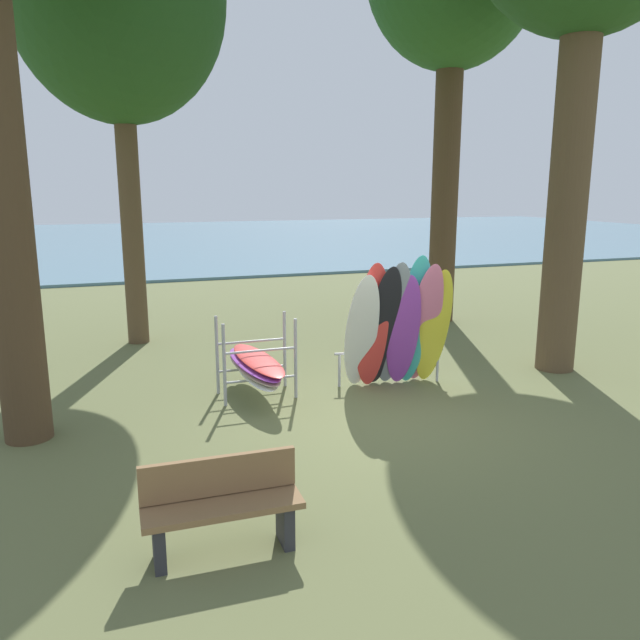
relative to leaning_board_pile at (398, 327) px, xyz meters
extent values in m
plane|color=#60663D|center=(-0.70, -0.99, -1.02)|extent=(80.00, 80.00, 0.00)
cube|color=slate|center=(-0.70, 30.95, -0.97)|extent=(80.00, 36.00, 0.10)
cylinder|color=#4C3823|center=(-5.40, -0.21, 2.41)|extent=(0.59, 0.59, 6.85)
cylinder|color=brown|center=(3.19, 0.10, 2.28)|extent=(0.66, 0.66, 6.60)
cylinder|color=#4C3823|center=(3.38, 4.46, 2.37)|extent=(0.62, 0.62, 6.79)
cylinder|color=brown|center=(-3.74, 4.61, 1.70)|extent=(0.43, 0.43, 5.44)
ellipsoid|color=white|center=(-0.61, 0.05, -0.05)|extent=(0.64, 0.91, 1.95)
ellipsoid|color=red|center=(-0.44, 0.03, 0.03)|extent=(0.66, 0.79, 2.11)
ellipsoid|color=black|center=(-0.26, 0.02, 0.01)|extent=(0.59, 0.90, 2.06)
ellipsoid|color=gray|center=(-0.09, 0.00, 0.04)|extent=(0.66, 0.93, 2.12)
ellipsoid|color=purple|center=(0.09, -0.01, -0.06)|extent=(0.67, 0.82, 1.91)
ellipsoid|color=#38B2AD|center=(0.26, -0.03, 0.08)|extent=(0.66, 0.84, 2.20)
ellipsoid|color=pink|center=(0.44, -0.04, 0.02)|extent=(0.67, 0.97, 2.08)
ellipsoid|color=yellow|center=(0.61, -0.05, -0.03)|extent=(0.60, 0.79, 1.98)
cylinder|color=#9EA0A5|center=(-0.83, 0.43, -0.75)|extent=(0.04, 0.04, 0.55)
cylinder|color=#9EA0A5|center=(0.83, 0.15, -0.75)|extent=(0.04, 0.04, 0.55)
cylinder|color=#9EA0A5|center=(0.00, 0.29, -0.47)|extent=(1.82, 0.35, 0.04)
cylinder|color=#9EA0A5|center=(-2.76, 0.15, -0.40)|extent=(0.05, 0.05, 1.25)
cylinder|color=#9EA0A5|center=(-1.66, 0.15, -0.40)|extent=(0.05, 0.05, 1.25)
cylinder|color=#9EA0A5|center=(-2.76, 0.75, -0.40)|extent=(0.05, 0.05, 1.25)
cylinder|color=#9EA0A5|center=(-1.66, 0.75, -0.40)|extent=(0.05, 0.05, 1.25)
cylinder|color=#9EA0A5|center=(-2.21, 0.15, -0.67)|extent=(1.10, 0.04, 0.04)
cylinder|color=#9EA0A5|center=(-2.21, 0.15, -0.22)|extent=(1.10, 0.04, 0.04)
cylinder|color=#9EA0A5|center=(-2.21, 0.75, -0.67)|extent=(1.10, 0.04, 0.04)
cylinder|color=#9EA0A5|center=(-2.21, 0.75, -0.22)|extent=(1.10, 0.04, 0.04)
ellipsoid|color=white|center=(-2.21, 0.45, -0.62)|extent=(0.57, 2.11, 0.06)
ellipsoid|color=#C6B289|center=(-2.25, 0.45, -0.56)|extent=(0.64, 2.13, 0.06)
ellipsoid|color=purple|center=(-2.24, 0.45, -0.50)|extent=(0.65, 2.13, 0.06)
ellipsoid|color=red|center=(-2.18, 0.45, -0.44)|extent=(0.63, 2.13, 0.06)
cube|color=#2D2D33|center=(-4.05, -3.62, -0.81)|extent=(0.11, 0.32, 0.42)
cube|color=#2D2D33|center=(-2.93, -3.64, -0.81)|extent=(0.11, 0.32, 0.42)
cube|color=olive|center=(-3.49, -3.63, -0.57)|extent=(1.41, 0.42, 0.06)
cube|color=olive|center=(-3.49, -3.45, -0.35)|extent=(1.40, 0.08, 0.36)
camera|label=1|loc=(-4.33, -8.56, 2.17)|focal=34.63mm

